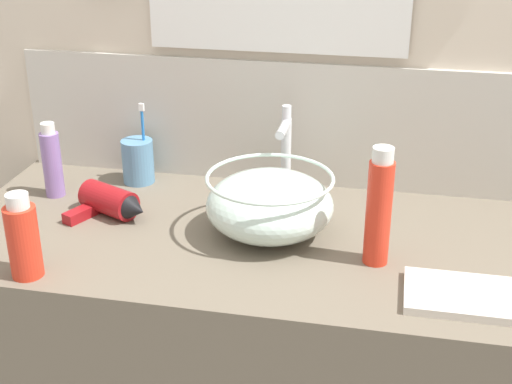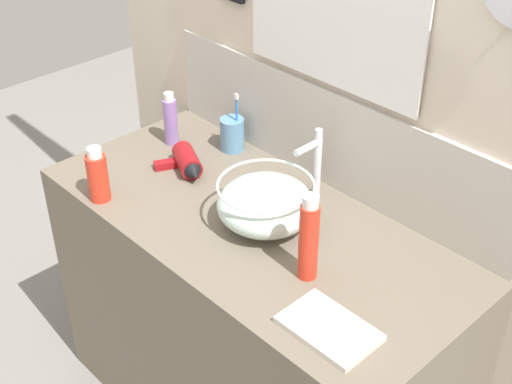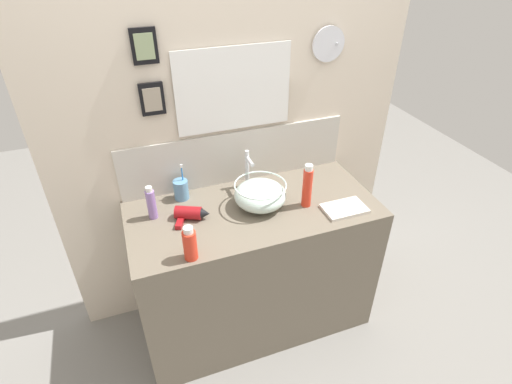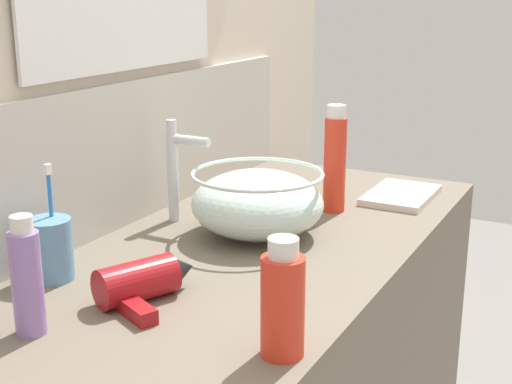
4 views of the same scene
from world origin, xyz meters
The scene contains 10 objects.
vanity_counter centered at (0.00, 0.00, 0.42)m, with size 1.30×0.60×0.84m, color #6B6051.
back_panel centered at (0.00, 0.33, 1.27)m, with size 1.96×0.09×2.54m.
glass_bowl_sink centered at (0.04, 0.01, 0.91)m, with size 0.27×0.27×0.13m.
faucet centered at (0.04, 0.21, 0.97)m, with size 0.02×0.10×0.22m.
hair_drier centered at (-0.32, 0.03, 0.87)m, with size 0.19×0.14×0.07m.
toothbrush_cup centered at (-0.33, 0.22, 0.90)m, with size 0.08×0.08×0.20m.
lotion_bottle centered at (0.27, -0.06, 0.96)m, with size 0.05×0.05×0.24m.
soap_dispenser centered at (-0.50, 0.10, 0.93)m, with size 0.05×0.05×0.18m.
shampoo_bottle centered at (-0.38, -0.25, 0.92)m, with size 0.06×0.06×0.17m.
hand_towel centered at (0.43, -0.17, 0.85)m, with size 0.22×0.14×0.02m, color silver.
Camera 2 is at (1.17, -1.11, 2.02)m, focal length 50.00 mm.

